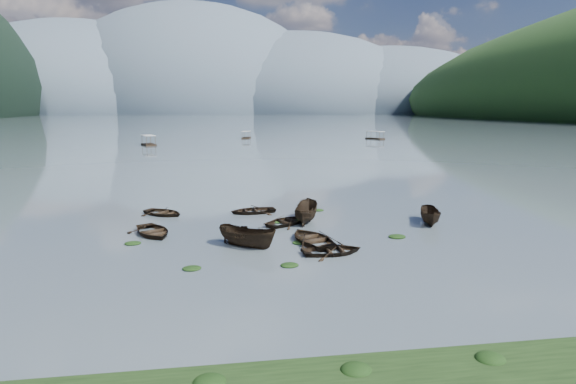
{
  "coord_description": "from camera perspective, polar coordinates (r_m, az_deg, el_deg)",
  "views": [
    {
      "loc": [
        -5.3,
        -25.65,
        9.08
      ],
      "look_at": [
        0.0,
        12.0,
        2.0
      ],
      "focal_mm": 28.0,
      "sensor_mm": 36.0,
      "label": 1
    }
  ],
  "objects": [
    {
      "name": "weed_clump_7",
      "position": [
        40.63,
        3.86,
        -2.39
      ],
      "size": [
        1.03,
        0.82,
        0.22
      ],
      "primitive_type": "ellipsoid",
      "color": "black",
      "rests_on": "ground"
    },
    {
      "name": "weed_clump_6",
      "position": [
        36.44,
        -1.35,
        -3.88
      ],
      "size": [
        1.02,
        0.85,
        0.21
      ],
      "primitive_type": "ellipsoid",
      "color": "black",
      "rests_on": "ground"
    },
    {
      "name": "weed_clump_5",
      "position": [
        32.52,
        -19.1,
        -6.27
      ],
      "size": [
        1.11,
        0.9,
        0.24
      ],
      "primitive_type": "ellipsoid",
      "color": "black",
      "rests_on": "ground"
    },
    {
      "name": "weed_clump_0",
      "position": [
        26.7,
        -12.11,
        -9.58
      ],
      "size": [
        1.09,
        0.89,
        0.24
      ],
      "primitive_type": "ellipsoid",
      "color": "black",
      "rests_on": "ground"
    },
    {
      "name": "weed_clump_3",
      "position": [
        36.67,
        1.06,
        -3.79
      ],
      "size": [
        0.93,
        0.78,
        0.21
      ],
      "primitive_type": "ellipsoid",
      "color": "black",
      "rests_on": "ground"
    },
    {
      "name": "rowboat_3",
      "position": [
        31.16,
        3.11,
        -6.41
      ],
      "size": [
        4.49,
        5.38,
        0.96
      ],
      "primitive_type": "imported",
      "rotation": [
        0.0,
        0.0,
        3.43
      ],
      "color": "black",
      "rests_on": "ground"
    },
    {
      "name": "haze_mtn_b",
      "position": [
        927.31,
        -11.56,
        9.78
      ],
      "size": [
        520.0,
        520.0,
        340.0
      ],
      "primitive_type": "ellipsoid",
      "color": "#475666",
      "rests_on": "ground"
    },
    {
      "name": "rowboat_0",
      "position": [
        34.41,
        -16.78,
        -5.21
      ],
      "size": [
        4.69,
        5.23,
        0.89
      ],
      "primitive_type": "imported",
      "rotation": [
        0.0,
        0.0,
        0.47
      ],
      "color": "black",
      "rests_on": "ground"
    },
    {
      "name": "haze_mtn_c",
      "position": [
        937.03,
        0.92,
        9.99
      ],
      "size": [
        520.0,
        520.0,
        260.0
      ],
      "primitive_type": "ellipsoid",
      "color": "#475666",
      "rests_on": "ground"
    },
    {
      "name": "pontoon_right",
      "position": [
        139.02,
        10.99,
        6.61
      ],
      "size": [
        5.0,
        6.32,
        2.25
      ],
      "primitive_type": null,
      "rotation": [
        0.0,
        0.0,
        0.51
      ],
      "color": "black",
      "rests_on": "ground"
    },
    {
      "name": "weed_clump_1",
      "position": [
        30.91,
        1.5,
        -6.54
      ],
      "size": [
        1.04,
        0.84,
        0.23
      ],
      "primitive_type": "ellipsoid",
      "color": "black",
      "rests_on": "ground"
    },
    {
      "name": "pontoon_centre",
      "position": [
        140.77,
        -5.33,
        6.81
      ],
      "size": [
        3.27,
        5.85,
        2.12
      ],
      "primitive_type": null,
      "rotation": [
        0.0,
        0.0,
        -0.18
      ],
      "color": "black",
      "rests_on": "ground"
    },
    {
      "name": "weed_clump_4",
      "position": [
        33.19,
        13.67,
        -5.64
      ],
      "size": [
        1.27,
        1.01,
        0.26
      ],
      "primitive_type": "ellipsoid",
      "color": "black",
      "rests_on": "ground"
    },
    {
      "name": "rowboat_1",
      "position": [
        35.95,
        -0.11,
        -4.08
      ],
      "size": [
        4.84,
        4.67,
        0.82
      ],
      "primitive_type": "imported",
      "rotation": [
        0.0,
        0.0,
        2.25
      ],
      "color": "black",
      "rests_on": "ground"
    },
    {
      "name": "rowboat_4",
      "position": [
        28.94,
        5.67,
        -7.79
      ],
      "size": [
        4.07,
        3.06,
        0.8
      ],
      "primitive_type": "imported",
      "rotation": [
        0.0,
        0.0,
        1.65
      ],
      "color": "black",
      "rests_on": "ground"
    },
    {
      "name": "rowboat_8",
      "position": [
        36.77,
        2.25,
        -3.76
      ],
      "size": [
        3.04,
        4.86,
        1.76
      ],
      "primitive_type": "imported",
      "rotation": [
        0.0,
        0.0,
        2.83
      ],
      "color": "black",
      "rests_on": "ground"
    },
    {
      "name": "rowboat_5",
      "position": [
        37.88,
        17.6,
        -3.82
      ],
      "size": [
        2.69,
        4.22,
        1.53
      ],
      "primitive_type": "imported",
      "rotation": [
        0.0,
        0.0,
        -0.33
      ],
      "color": "black",
      "rests_on": "ground"
    },
    {
      "name": "haze_mtn_d",
      "position": [
        981.19,
        11.52,
        9.81
      ],
      "size": [
        520.0,
        520.0,
        220.0
      ],
      "primitive_type": "ellipsoid",
      "color": "#475666",
      "rests_on": "ground"
    },
    {
      "name": "ground_plane",
      "position": [
        27.72,
        3.5,
        -8.59
      ],
      "size": [
        2400.0,
        2400.0,
        0.0
      ],
      "primitive_type": "plane",
      "color": "#4E5A62"
    },
    {
      "name": "rowboat_2",
      "position": [
        30.28,
        -5.16,
        -6.95
      ],
      "size": [
        4.51,
        3.89,
        1.69
      ],
      "primitive_type": "imported",
      "rotation": [
        0.0,
        0.0,
        0.95
      ],
      "color": "black",
      "rests_on": "ground"
    },
    {
      "name": "rowboat_7",
      "position": [
        39.82,
        -4.47,
        -2.66
      ],
      "size": [
        4.4,
        3.46,
        0.83
      ],
      "primitive_type": "imported",
      "rotation": [
        0.0,
        0.0,
        4.88
      ],
      "color": "black",
      "rests_on": "ground"
    },
    {
      "name": "haze_mtn_a",
      "position": [
        960.1,
        -23.71,
        9.13
      ],
      "size": [
        520.0,
        520.0,
        280.0
      ],
      "primitive_type": "ellipsoid",
      "color": "#475666",
      "rests_on": "ground"
    },
    {
      "name": "pontoon_left",
      "position": [
        118.5,
        -17.26,
        5.68
      ],
      "size": [
        4.71,
        6.89,
        2.44
      ],
      "primitive_type": null,
      "rotation": [
        0.0,
        0.0,
        0.36
      ],
      "color": "black",
      "rests_on": "ground"
    },
    {
      "name": "rowboat_6",
      "position": [
        40.45,
        -15.55,
        -2.82
      ],
      "size": [
        4.77,
        4.56,
        0.8
      ],
      "primitive_type": "imported",
      "rotation": [
        0.0,
        0.0,
        0.92
      ],
      "color": "black",
      "rests_on": "ground"
    },
    {
      "name": "weed_clump_2",
      "position": [
        26.63,
        0.19,
        -9.39
      ],
      "size": [
        1.08,
        0.87,
        0.23
      ],
      "primitive_type": "ellipsoid",
      "color": "black",
      "rests_on": "ground"
    }
  ]
}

